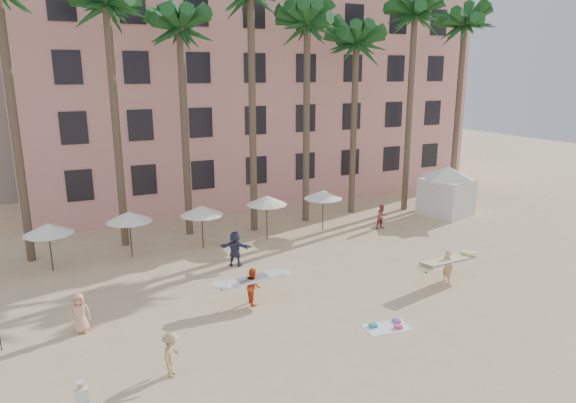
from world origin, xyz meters
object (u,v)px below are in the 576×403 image
(pink_hotel, at_px, (246,96))
(cabana, at_px, (447,186))
(carrier_white, at_px, (253,284))
(carrier_yellow, at_px, (448,264))

(pink_hotel, distance_m, cabana, 18.02)
(pink_hotel, height_order, cabana, pink_hotel)
(carrier_white, bearing_deg, pink_hotel, 69.46)
(pink_hotel, relative_size, cabana, 6.35)
(cabana, xyz_separation_m, carrier_yellow, (-8.49, -9.54, -1.12))
(cabana, height_order, carrier_white, cabana)
(carrier_yellow, height_order, carrier_white, carrier_white)
(carrier_yellow, bearing_deg, carrier_white, 168.82)
(cabana, height_order, carrier_yellow, cabana)
(carrier_yellow, xyz_separation_m, carrier_white, (-9.38, 1.85, -0.06))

